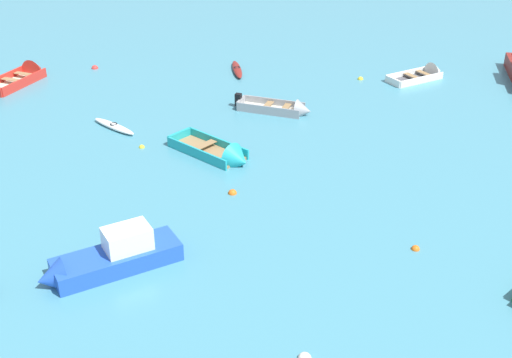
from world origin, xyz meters
TOP-DOWN VIEW (x-y plane):
  - rowboat_grey_near_right at (1.74, 32.13)m, footprint 4.34×2.47m
  - kayak_maroon_back_row_right at (-1.12, 38.96)m, footprint 0.97×3.33m
  - motor_launch_blue_outer_left at (-5.18, 17.65)m, footprint 5.09×3.67m
  - kayak_white_midfield_right at (-7.30, 30.02)m, footprint 2.68×2.39m
  - rowboat_red_back_row_center at (-14.16, 37.51)m, footprint 3.19×4.77m
  - rowboat_turquoise_center at (-1.36, 26.39)m, footprint 4.39×4.13m
  - rowboat_white_near_camera at (10.77, 37.90)m, footprint 4.06×3.12m
  - mooring_buoy_between_boats_left at (-10.35, 39.57)m, footprint 0.43×0.43m
  - mooring_buoy_central at (6.06, 18.97)m, footprint 0.32×0.32m
  - mooring_buoy_far_field at (-0.92, 23.20)m, footprint 0.38×0.38m
  - mooring_buoy_midfield at (-5.52, 27.76)m, footprint 0.29×0.29m
  - mooring_buoy_outer_edge at (6.56, 37.51)m, footprint 0.35×0.35m

SIDE VIEW (x-z plane):
  - mooring_buoy_between_boats_left at x=-10.35m, z-range -0.22..0.22m
  - mooring_buoy_central at x=6.06m, z-range -0.16..0.16m
  - mooring_buoy_far_field at x=-0.92m, z-range -0.19..0.19m
  - mooring_buoy_midfield at x=-5.52m, z-range -0.14..0.14m
  - mooring_buoy_outer_edge at x=6.56m, z-range -0.18..0.18m
  - kayak_white_midfield_right at x=-7.30m, z-range -0.01..0.29m
  - kayak_maroon_back_row_right at x=-1.12m, z-range -0.01..0.31m
  - rowboat_white_near_camera at x=10.77m, z-range -0.45..0.84m
  - rowboat_grey_near_right at x=1.74m, z-range -0.35..0.80m
  - rowboat_turquoise_center at x=-1.36m, z-range -0.49..0.95m
  - rowboat_red_back_row_center at x=-14.16m, z-range -0.50..1.01m
  - motor_launch_blue_outer_left at x=-5.18m, z-range -0.39..1.38m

